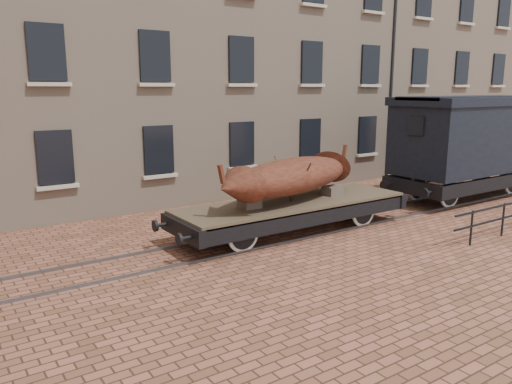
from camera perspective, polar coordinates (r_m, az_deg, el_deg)
ground at (r=15.57m, az=5.21°, el=-4.42°), size 90.00×90.00×0.00m
warehouse_cream at (r=25.04m, az=-4.19°, el=17.87°), size 40.00×10.19×14.00m
rail_track at (r=15.56m, az=5.22°, el=-4.31°), size 30.00×1.52×0.06m
flatcar_wagon at (r=15.16m, az=4.27°, el=-1.76°), size 8.39×2.28×1.27m
iron_boat at (r=14.91m, az=4.10°, el=1.84°), size 6.04×2.93×1.48m
goods_van at (r=21.53m, az=23.34°, el=6.02°), size 7.80×2.84×4.04m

